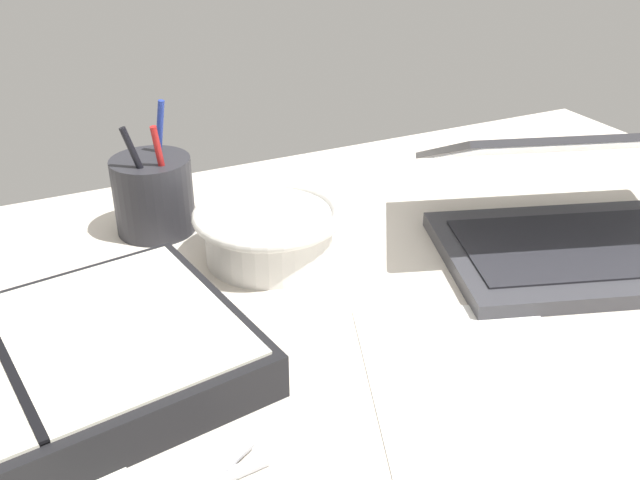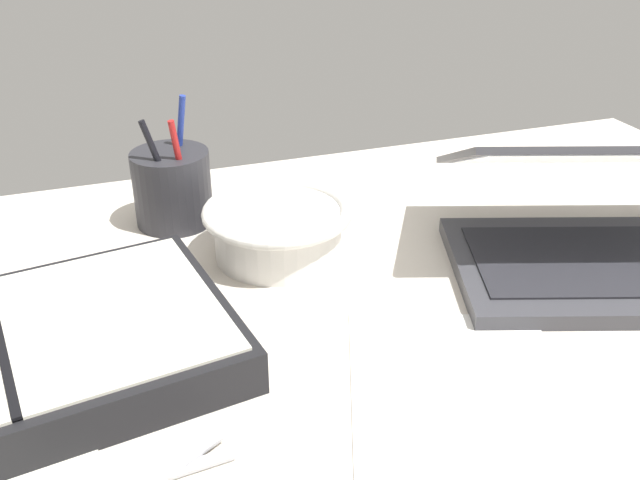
# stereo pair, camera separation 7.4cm
# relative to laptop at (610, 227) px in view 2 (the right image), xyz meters

# --- Properties ---
(desk_top) EXTENTS (1.40, 1.00, 0.02)m
(desk_top) POSITION_rel_laptop_xyz_m (-0.33, -0.06, -0.06)
(desk_top) COLOR beige
(desk_top) RESTS_ON ground
(laptop) EXTENTS (0.43, 0.38, 0.17)m
(laptop) POSITION_rel_laptop_xyz_m (0.00, 0.00, 0.00)
(laptop) COLOR #38383D
(laptop) RESTS_ON desk_top
(bowl) EXTENTS (0.18, 0.18, 0.06)m
(bowl) POSITION_rel_laptop_xyz_m (-0.35, 0.15, -0.01)
(bowl) COLOR silver
(bowl) RESTS_ON desk_top
(pen_cup) EXTENTS (0.10, 0.10, 0.16)m
(pen_cup) POSITION_rel_laptop_xyz_m (-0.45, 0.28, 0.00)
(pen_cup) COLOR #28282D
(pen_cup) RESTS_ON desk_top
(planner) EXTENTS (0.44, 0.31, 0.05)m
(planner) POSITION_rel_laptop_xyz_m (-0.65, 0.00, -0.03)
(planner) COLOR black
(planner) RESTS_ON desk_top
(paper_sheet_front) EXTENTS (0.28, 0.34, 0.00)m
(paper_sheet_front) POSITION_rel_laptop_xyz_m (-0.28, -0.17, -0.05)
(paper_sheet_front) COLOR white
(paper_sheet_front) RESTS_ON desk_top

